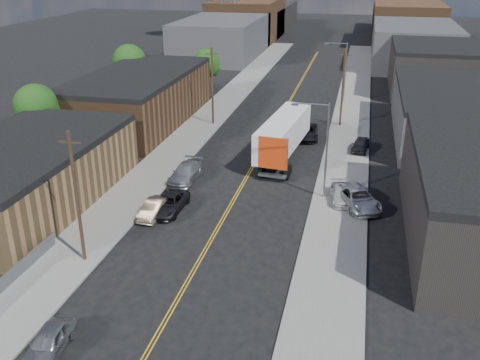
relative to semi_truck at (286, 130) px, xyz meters
The scene contains 31 objects.
ground 23.94m from the semi_truck, 96.57° to the left, with size 260.00×260.00×0.00m, color black.
centerline 9.43m from the semi_truck, 107.48° to the left, with size 0.32×120.00×0.01m, color gold.
sidewalk_left 15.18m from the semi_truck, 144.74° to the left, with size 5.00×140.00×0.15m, color slate.
sidewalk_right 11.27m from the semi_truck, 51.89° to the left, with size 5.00×140.00×0.15m, color slate.
warehouse_tan 27.68m from the semi_truck, 138.46° to the right, with size 12.00×22.00×5.60m.
warehouse_brown 22.10m from the semi_truck, 159.76° to the left, with size 12.00×26.00×6.60m.
industrial_right_b 21.56m from the semi_truck, 26.57° to the left, with size 14.00×24.00×6.10m.
industrial_right_c 40.54m from the semi_truck, 61.59° to the left, with size 14.00×22.00×7.60m.
skyline_left_a 62.91m from the semi_truck, 111.18° to the left, with size 16.00×30.00×8.00m, color #323234.
skyline_right_a 61.15m from the semi_truck, 73.58° to the left, with size 16.00×30.00×8.00m, color #323234.
skyline_left_b 86.71m from the semi_truck, 105.20° to the left, with size 16.00×26.00×10.00m, color #4E331F.
skyline_right_b 85.44m from the semi_truck, 78.33° to the left, with size 16.00×26.00×10.00m, color #4E331F.
skyline_left_c 106.11m from the semi_truck, 102.37° to the left, with size 16.00×40.00×7.00m, color black.
skyline_right_c 105.08m from the semi_truck, 80.54° to the left, with size 16.00×40.00×7.00m, color black.
streetlight_near 12.66m from the semi_truck, 66.77° to the right, with size 3.39×0.25×9.00m.
streetlight_far 24.29m from the semi_truck, 78.35° to the left, with size 3.39×0.25×9.00m.
utility_pole_left_near 28.64m from the semi_truck, 112.51° to the right, with size 1.60×0.26×10.00m.
utility_pole_left_far 14.15m from the semi_truck, 141.65° to the left, with size 1.60×0.26×10.00m.
utility_pole_right 13.11m from the semi_truck, 64.80° to the left, with size 1.60×0.26×10.00m.
tree_left_near 27.53m from the semi_truck, 166.59° to the right, with size 4.85×4.76×7.91m.
tree_left_mid 32.66m from the semi_truck, 145.04° to the left, with size 5.10×5.04×8.37m.
tree_left_far 30.64m from the semi_truck, 123.02° to the left, with size 4.35×4.20×6.97m.
semi_truck is the anchor object (origin of this frame).
car_left_a 36.70m from the semi_truck, 102.71° to the right, with size 1.78×4.41×1.50m, color gray.
car_left_b 20.37m from the semi_truck, 115.18° to the right, with size 1.49×4.28×1.41m, color #8A6F5A.
car_left_c 18.95m from the semi_truck, 114.17° to the right, with size 2.45×5.32×1.48m, color black.
car_left_d 13.39m from the semi_truck, 129.69° to the right, with size 2.28×5.61×1.63m, color #9D9FA2.
car_right_lot_a 15.37m from the semi_truck, 57.20° to the right, with size 2.74×5.94×1.65m, color #B3B6B8.
car_right_lot_b 13.90m from the semi_truck, 60.09° to the right, with size 1.81×4.45×1.29m, color #AFAFAF.
car_right_lot_c 8.72m from the semi_truck, 14.31° to the left, with size 1.67×4.16×1.42m, color black.
car_ahead_truck 6.18m from the semi_truck, 72.50° to the left, with size 2.68×5.81×1.62m, color black.
Camera 1 is at (10.51, -20.43, 20.83)m, focal length 40.00 mm.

